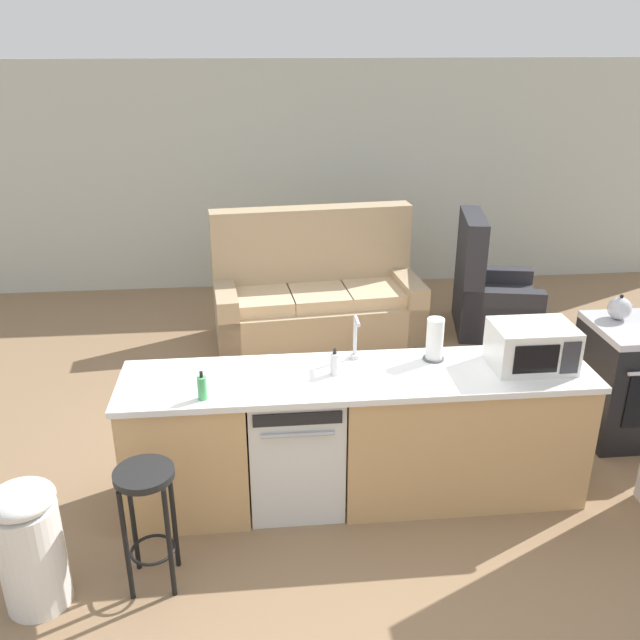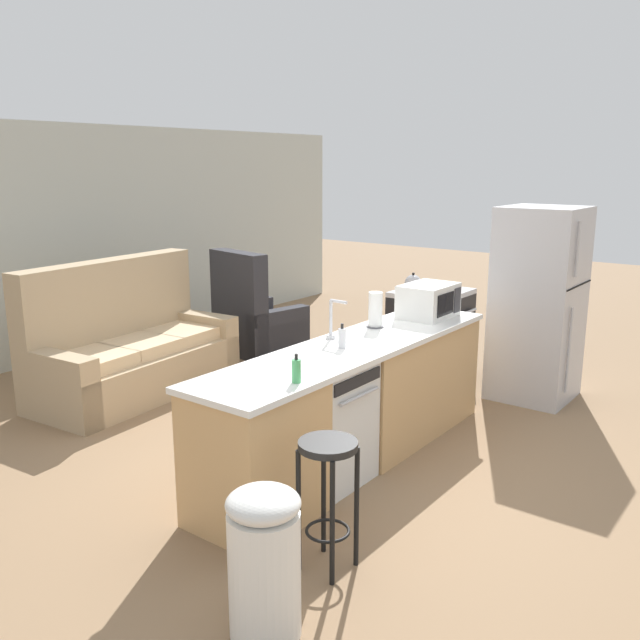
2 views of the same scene
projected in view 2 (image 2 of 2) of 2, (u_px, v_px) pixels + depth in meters
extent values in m
plane|color=#896B4C|center=(342.00, 466.00, 4.96)|extent=(24.00, 24.00, 0.00)
cube|color=beige|center=(45.00, 245.00, 7.37)|extent=(10.00, 0.06, 2.60)
cube|color=tan|center=(255.00, 454.00, 4.14)|extent=(0.75, 0.62, 0.86)
cube|color=tan|center=(401.00, 382.00, 5.50)|extent=(1.55, 0.62, 0.86)
cube|color=white|center=(355.00, 346.00, 4.88)|extent=(2.94, 0.66, 0.04)
cube|color=brown|center=(354.00, 454.00, 5.07)|extent=(2.86, 0.56, 0.08)
cube|color=silver|center=(322.00, 423.00, 4.67)|extent=(0.58, 0.58, 0.84)
cube|color=black|center=(358.00, 381.00, 4.41)|extent=(0.52, 0.01, 0.08)
cylinder|color=#B2B2B7|center=(360.00, 396.00, 4.43)|extent=(0.44, 0.02, 0.02)
cube|color=black|center=(430.00, 335.00, 7.01)|extent=(0.76, 0.64, 0.85)
cube|color=black|center=(459.00, 336.00, 6.81)|extent=(0.53, 0.01, 0.43)
cylinder|color=silver|center=(462.00, 314.00, 6.74)|extent=(0.61, 0.03, 0.03)
cube|color=#B7B7BC|center=(432.00, 293.00, 6.91)|extent=(0.76, 0.64, 0.05)
torus|color=black|center=(435.00, 295.00, 6.70)|extent=(0.16, 0.16, 0.01)
torus|color=black|center=(451.00, 290.00, 6.96)|extent=(0.16, 0.16, 0.01)
torus|color=black|center=(413.00, 292.00, 6.85)|extent=(0.16, 0.16, 0.01)
torus|color=black|center=(429.00, 287.00, 7.11)|extent=(0.16, 0.16, 0.01)
cube|color=#B7B7BC|center=(538.00, 304.00, 6.26)|extent=(0.72, 0.70, 1.79)
cylinder|color=#B2B2B7|center=(578.00, 250.00, 5.76)|extent=(0.02, 0.02, 0.48)
cylinder|color=#B2B2B7|center=(569.00, 351.00, 5.96)|extent=(0.02, 0.02, 0.78)
cube|color=black|center=(579.00, 285.00, 6.00)|extent=(0.68, 0.01, 0.01)
cube|color=white|center=(428.00, 301.00, 5.69)|extent=(0.50, 0.36, 0.28)
cube|color=black|center=(446.00, 304.00, 5.54)|extent=(0.27, 0.01, 0.18)
cube|color=#2D2D33|center=(457.00, 300.00, 5.71)|extent=(0.11, 0.01, 0.21)
cylinder|color=silver|center=(331.00, 337.00, 5.00)|extent=(0.07, 0.07, 0.03)
cylinder|color=silver|center=(331.00, 318.00, 4.97)|extent=(0.02, 0.02, 0.26)
cylinder|color=silver|center=(339.00, 302.00, 4.90)|extent=(0.02, 0.14, 0.02)
cylinder|color=#4C4C51|center=(375.00, 326.00, 5.36)|extent=(0.14, 0.14, 0.01)
cylinder|color=white|center=(375.00, 309.00, 5.33)|extent=(0.11, 0.11, 0.27)
cylinder|color=silver|center=(342.00, 338.00, 4.75)|extent=(0.06, 0.06, 0.14)
cylinder|color=black|center=(342.00, 326.00, 4.73)|extent=(0.02, 0.02, 0.04)
cylinder|color=#4CB266|center=(296.00, 371.00, 4.00)|extent=(0.06, 0.06, 0.14)
cylinder|color=black|center=(296.00, 357.00, 3.98)|extent=(0.02, 0.02, 0.04)
sphere|color=#B2B2B7|center=(413.00, 283.00, 6.83)|extent=(0.17, 0.17, 0.17)
sphere|color=black|center=(413.00, 274.00, 6.81)|extent=(0.03, 0.03, 0.03)
cone|color=#B2B2B7|center=(417.00, 280.00, 6.89)|extent=(0.08, 0.04, 0.06)
cylinder|color=black|center=(328.00, 445.00, 3.56)|extent=(0.32, 0.32, 0.04)
cylinder|color=black|center=(332.00, 524.00, 3.50)|extent=(0.03, 0.03, 0.70)
cylinder|color=black|center=(357.00, 507.00, 3.67)|extent=(0.03, 0.03, 0.70)
cylinder|color=black|center=(299.00, 511.00, 3.63)|extent=(0.03, 0.03, 0.70)
cylinder|color=black|center=(324.00, 495.00, 3.80)|extent=(0.03, 0.03, 0.70)
torus|color=black|center=(328.00, 531.00, 3.68)|extent=(0.25, 0.25, 0.02)
cylinder|color=white|center=(265.00, 574.00, 3.14)|extent=(0.34, 0.34, 0.62)
ellipsoid|color=white|center=(263.00, 504.00, 3.06)|extent=(0.35, 0.35, 0.14)
cube|color=tan|center=(137.00, 372.00, 6.49)|extent=(2.07, 1.08, 0.42)
cube|color=tan|center=(111.00, 325.00, 6.57)|extent=(2.01, 0.42, 1.27)
cube|color=tan|center=(57.00, 388.00, 5.73)|extent=(0.28, 0.91, 0.62)
cube|color=tan|center=(200.00, 342.00, 7.21)|extent=(0.28, 0.91, 0.62)
cube|color=beige|center=(92.00, 360.00, 5.95)|extent=(0.61, 0.68, 0.12)
cube|color=beige|center=(139.00, 346.00, 6.41)|extent=(0.61, 0.68, 0.12)
cube|color=beige|center=(180.00, 334.00, 6.86)|extent=(0.61, 0.68, 0.12)
cube|color=#2D2D33|center=(261.00, 334.00, 7.98)|extent=(0.95, 0.99, 0.40)
cube|color=#2D2D33|center=(239.00, 304.00, 7.69)|extent=(0.36, 0.87, 1.20)
cube|color=#2D2D33|center=(279.00, 333.00, 7.71)|extent=(0.82, 0.31, 0.55)
cube|color=#2D2D33|center=(244.00, 323.00, 8.21)|extent=(0.82, 0.31, 0.55)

